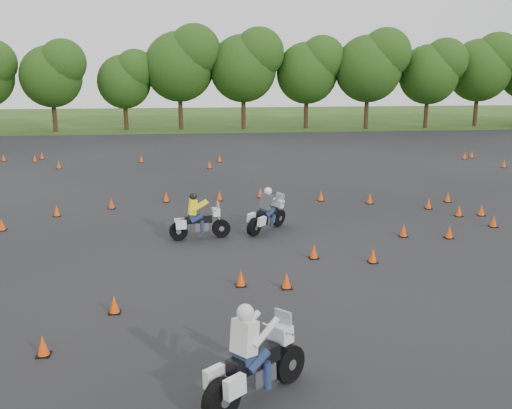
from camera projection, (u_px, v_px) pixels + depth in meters
The scene contains 7 objects.
ground at pixel (270, 273), 17.45m from camera, with size 140.00×140.00×0.00m, color #2D5119.
asphalt_pad at pixel (251, 221), 23.24m from camera, with size 62.00×62.00×0.00m, color black.
treeline at pixel (241, 82), 50.32m from camera, with size 87.11×32.77×10.49m.
traffic_cones at pixel (254, 221), 22.49m from camera, with size 33.57×33.63×0.45m.
rider_grey at pixel (266, 208), 21.69m from camera, with size 2.30×0.71×1.78m, color #44484C, non-canonical shape.
rider_yellow at pixel (200, 216), 20.70m from camera, with size 2.24×0.69×1.73m, color yellow, non-canonical shape.
rider_white at pixel (257, 352), 10.65m from camera, with size 2.57×0.79×1.98m, color silver, non-canonical shape.
Camera 1 is at (-2.21, -16.30, 6.22)m, focal length 40.00 mm.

